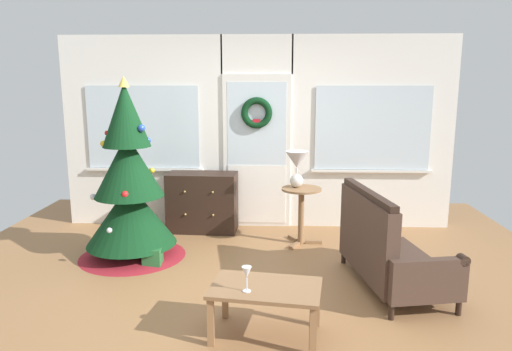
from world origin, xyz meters
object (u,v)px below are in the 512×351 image
christmas_tree (129,192)px  table_lamp (297,164)px  settee_sofa (385,249)px  side_table (301,204)px  coffee_table (266,294)px  gift_box (153,257)px  wine_glass (247,273)px  dresser_cabinet (202,202)px

christmas_tree → table_lamp: bearing=16.1°
settee_sofa → side_table: 1.42m
christmas_tree → settee_sofa: (2.67, -0.71, -0.38)m
coffee_table → gift_box: coffee_table is taller
wine_glass → coffee_table: bearing=33.8°
dresser_cabinet → settee_sofa: (2.01, -1.68, -0.01)m
side_table → table_lamp: size_ratio=1.58×
christmas_tree → settee_sofa: bearing=-14.8°
christmas_tree → coffee_table: bearing=-46.9°
side_table → wine_glass: 2.31m
settee_sofa → gift_box: settee_sofa is taller
christmas_tree → side_table: bearing=14.5°
christmas_tree → side_table: size_ratio=2.89×
coffee_table → wine_glass: 0.26m
coffee_table → table_lamp: bearing=81.6°
dresser_cabinet → side_table: 1.36m
coffee_table → wine_glass: wine_glass is taller
settee_sofa → table_lamp: 1.60m
dresser_cabinet → settee_sofa: bearing=-39.8°
dresser_cabinet → wine_glass: (0.75, -2.72, 0.16)m
coffee_table → wine_glass: size_ratio=4.65×
christmas_tree → wine_glass: bearing=-51.2°
dresser_cabinet → table_lamp: 1.42m
coffee_table → gift_box: bearing=132.1°
coffee_table → side_table: bearing=79.9°
settee_sofa → gift_box: bearing=169.7°
dresser_cabinet → settee_sofa: size_ratio=0.62×
dresser_cabinet → side_table: size_ratio=1.32×
dresser_cabinet → gift_box: dresser_cabinet is taller
coffee_table → christmas_tree: bearing=133.1°
dresser_cabinet → coffee_table: 2.77m
gift_box → christmas_tree: bearing=137.8°
settee_sofa → coffee_table: settee_sofa is taller
christmas_tree → side_table: (1.93, 0.50, -0.26)m
settee_sofa → table_lamp: (-0.80, 1.25, 0.61)m
side_table → coffee_table: size_ratio=0.77×
christmas_tree → gift_box: size_ratio=10.36×
table_lamp → wine_glass: size_ratio=2.26×
settee_sofa → side_table: (-0.74, 1.21, 0.12)m
settee_sofa → side_table: bearing=121.4°
dresser_cabinet → table_lamp: table_lamp is taller
settee_sofa → coffee_table: 1.47m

